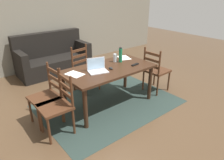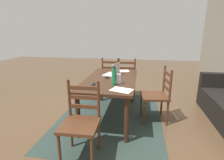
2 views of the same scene
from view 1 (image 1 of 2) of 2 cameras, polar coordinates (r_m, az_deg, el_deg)
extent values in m
plane|color=brown|center=(4.02, -0.84, -6.48)|extent=(14.00, 14.00, 0.00)
cube|color=#283833|center=(4.01, -0.84, -6.44)|extent=(2.51, 1.80, 0.01)
cube|color=gray|center=(5.87, -18.28, 16.21)|extent=(8.00, 0.12, 2.70)
cube|color=#382114|center=(3.70, -0.90, 3.05)|extent=(1.63, 0.86, 0.04)
cylinder|color=#382114|center=(3.23, -7.32, -7.82)|extent=(0.07, 0.07, 0.69)
cylinder|color=#382114|center=(4.09, 10.36, -0.82)|extent=(0.07, 0.07, 0.69)
cylinder|color=#382114|center=(3.78, -13.06, -3.27)|extent=(0.07, 0.07, 0.69)
cylinder|color=#382114|center=(4.53, 3.68, 2.09)|extent=(0.07, 0.07, 0.69)
cube|color=#4C2B19|center=(4.38, -7.07, 2.61)|extent=(0.50, 0.50, 0.04)
cylinder|color=#4C2B19|center=(4.46, -3.48, -0.13)|extent=(0.04, 0.04, 0.43)
cylinder|color=#4C2B19|center=(4.23, -7.16, -1.69)|extent=(0.04, 0.04, 0.43)
cylinder|color=#4C2B19|center=(4.72, -6.71, 1.16)|extent=(0.04, 0.04, 0.43)
cylinder|color=#4C2B19|center=(4.50, -10.33, -0.25)|extent=(0.04, 0.04, 0.43)
cylinder|color=#4C2B19|center=(4.56, -7.09, 6.81)|extent=(0.04, 0.04, 0.50)
cylinder|color=#4C2B19|center=(4.34, -10.89, 5.63)|extent=(0.04, 0.04, 0.50)
cube|color=#4C2B19|center=(4.48, -8.86, 5.02)|extent=(0.36, 0.08, 0.05)
cube|color=#4C2B19|center=(4.44, -8.96, 6.55)|extent=(0.36, 0.08, 0.05)
cube|color=#4C2B19|center=(4.40, -9.07, 8.10)|extent=(0.36, 0.08, 0.05)
cube|color=#4C2B19|center=(3.16, -15.51, -7.15)|extent=(0.45, 0.45, 0.04)
cylinder|color=#4C2B19|center=(3.09, -16.84, -13.43)|extent=(0.04, 0.04, 0.43)
cylinder|color=#4C2B19|center=(3.39, -19.35, -10.11)|extent=(0.04, 0.04, 0.43)
cylinder|color=#4C2B19|center=(3.20, -10.49, -11.18)|extent=(0.04, 0.04, 0.43)
cylinder|color=#4C2B19|center=(3.49, -13.50, -8.21)|extent=(0.04, 0.04, 0.43)
cylinder|color=#4C2B19|center=(2.96, -11.02, -3.41)|extent=(0.04, 0.04, 0.50)
cylinder|color=#4C2B19|center=(3.27, -14.15, -0.94)|extent=(0.04, 0.04, 0.50)
cube|color=#4C2B19|center=(3.16, -12.50, -3.74)|extent=(0.03, 0.36, 0.05)
cube|color=#4C2B19|center=(3.10, -12.71, -1.70)|extent=(0.03, 0.36, 0.05)
cube|color=#4C2B19|center=(3.05, -12.92, 0.41)|extent=(0.03, 0.36, 0.05)
cube|color=#4C2B19|center=(4.45, 12.22, 2.56)|extent=(0.45, 0.45, 0.04)
cylinder|color=#4C2B19|center=(4.78, 11.57, 1.13)|extent=(0.04, 0.04, 0.43)
cylinder|color=#4C2B19|center=(4.58, 15.28, -0.29)|extent=(0.04, 0.04, 0.43)
cylinder|color=#4C2B19|center=(4.51, 8.58, -0.10)|extent=(0.04, 0.04, 0.43)
cylinder|color=#4C2B19|center=(4.30, 12.39, -1.67)|extent=(0.04, 0.04, 0.43)
cylinder|color=#4C2B19|center=(4.32, 8.89, 5.73)|extent=(0.04, 0.04, 0.50)
cylinder|color=#4C2B19|center=(4.11, 12.90, 4.40)|extent=(0.04, 0.04, 0.50)
cube|color=#4C2B19|center=(4.25, 10.74, 3.81)|extent=(0.04, 0.36, 0.05)
cube|color=#4C2B19|center=(4.20, 10.87, 5.41)|extent=(0.04, 0.36, 0.05)
cube|color=#4C2B19|center=(4.17, 11.01, 7.03)|extent=(0.04, 0.36, 0.05)
cube|color=#4C2B19|center=(3.45, -17.93, -4.72)|extent=(0.47, 0.47, 0.04)
cylinder|color=#4C2B19|center=(3.35, -18.87, -10.45)|extent=(0.04, 0.04, 0.43)
cylinder|color=#4C2B19|center=(3.66, -21.46, -7.77)|extent=(0.04, 0.04, 0.43)
cylinder|color=#4C2B19|center=(3.48, -13.22, -8.28)|extent=(0.04, 0.04, 0.43)
cylinder|color=#4C2B19|center=(3.78, -16.19, -5.90)|extent=(0.04, 0.04, 0.43)
cylinder|color=#4C2B19|center=(3.26, -13.87, -0.99)|extent=(0.04, 0.04, 0.50)
cylinder|color=#4C2B19|center=(3.57, -16.94, 0.92)|extent=(0.04, 0.04, 0.50)
cube|color=#4C2B19|center=(3.45, -15.30, -1.51)|extent=(0.05, 0.36, 0.05)
cube|color=#4C2B19|center=(3.40, -15.52, 0.39)|extent=(0.05, 0.36, 0.05)
cube|color=#4C2B19|center=(3.36, -15.76, 2.34)|extent=(0.05, 0.36, 0.05)
cube|color=black|center=(5.60, -15.40, 4.04)|extent=(1.80, 0.80, 0.40)
cube|color=black|center=(5.73, -17.23, 9.50)|extent=(1.80, 0.20, 0.60)
cube|color=black|center=(5.85, -8.44, 9.10)|extent=(0.16, 0.80, 0.30)
cube|color=black|center=(5.25, -23.95, 5.49)|extent=(0.16, 0.80, 0.30)
cube|color=silver|center=(3.52, -3.83, 2.30)|extent=(0.37, 0.30, 0.02)
cube|color=silver|center=(3.57, -4.44, 4.57)|extent=(0.31, 0.10, 0.21)
cube|color=#A5CCEA|center=(3.56, -4.41, 4.54)|extent=(0.29, 0.09, 0.19)
cylinder|color=#197247|center=(3.96, 2.35, 6.78)|extent=(0.07, 0.07, 0.26)
sphere|color=black|center=(3.92, 2.38, 8.63)|extent=(0.06, 0.06, 0.06)
cylinder|color=silver|center=(3.98, 0.85, 6.09)|extent=(0.07, 0.07, 0.16)
ellipsoid|color=black|center=(3.64, -0.31, 3.26)|extent=(0.08, 0.11, 0.03)
cube|color=black|center=(3.85, 6.34, 4.23)|extent=(0.17, 0.06, 0.02)
cube|color=white|center=(3.48, -10.20, 1.58)|extent=(0.28, 0.34, 0.00)
cube|color=white|center=(4.25, 3.30, 6.14)|extent=(0.29, 0.35, 0.00)
camera|label=2|loc=(6.02, 19.11, 17.95)|focal=28.02mm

